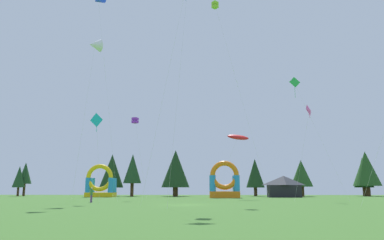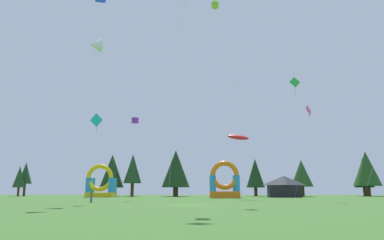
{
  "view_description": "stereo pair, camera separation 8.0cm",
  "coord_description": "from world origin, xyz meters",
  "px_view_note": "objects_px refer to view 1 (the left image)",
  "views": [
    {
      "loc": [
        2.14,
        -38.6,
        1.65
      ],
      "look_at": [
        0.0,
        15.08,
        11.57
      ],
      "focal_mm": 34.75,
      "sensor_mm": 36.0,
      "label": 1
    },
    {
      "loc": [
        2.22,
        -38.6,
        1.65
      ],
      "look_at": [
        0.0,
        15.08,
        11.57
      ],
      "focal_mm": 34.75,
      "sensor_mm": 36.0,
      "label": 2
    }
  ],
  "objects_px": {
    "kite_white_delta": "(95,45)",
    "festival_tent": "(284,187)",
    "kite_purple_box": "(135,121)",
    "inflatable_yellow_castle": "(224,185)",
    "kite_red_parafoil": "(238,137)",
    "kite_lime_box": "(215,6)",
    "kite_blue_delta": "(98,0)",
    "person_midfield": "(91,194)",
    "kite_cyan_diamond": "(97,121)",
    "inflatable_blue_arch": "(100,185)",
    "kite_green_diamond": "(294,84)",
    "kite_pink_diamond": "(310,111)"
  },
  "relations": [
    {
      "from": "kite_purple_box",
      "to": "festival_tent",
      "type": "relative_size",
      "value": 2.07
    },
    {
      "from": "inflatable_blue_arch",
      "to": "kite_red_parafoil",
      "type": "bearing_deg",
      "value": -26.81
    },
    {
      "from": "kite_blue_delta",
      "to": "kite_green_diamond",
      "type": "xyz_separation_m",
      "value": [
        27.97,
        10.9,
        -8.82
      ]
    },
    {
      "from": "kite_green_diamond",
      "to": "kite_blue_delta",
      "type": "bearing_deg",
      "value": -158.71
    },
    {
      "from": "kite_blue_delta",
      "to": "festival_tent",
      "type": "relative_size",
      "value": 4.6
    },
    {
      "from": "kite_cyan_diamond",
      "to": "inflatable_blue_arch",
      "type": "bearing_deg",
      "value": 104.76
    },
    {
      "from": "kite_lime_box",
      "to": "inflatable_yellow_castle",
      "type": "distance_m",
      "value": 31.23
    },
    {
      "from": "kite_pink_diamond",
      "to": "festival_tent",
      "type": "height_order",
      "value": "kite_pink_diamond"
    },
    {
      "from": "kite_lime_box",
      "to": "kite_purple_box",
      "type": "bearing_deg",
      "value": 155.62
    },
    {
      "from": "kite_red_parafoil",
      "to": "kite_blue_delta",
      "type": "bearing_deg",
      "value": -141.83
    },
    {
      "from": "kite_green_diamond",
      "to": "kite_cyan_diamond",
      "type": "height_order",
      "value": "kite_green_diamond"
    },
    {
      "from": "kite_cyan_diamond",
      "to": "inflatable_blue_arch",
      "type": "height_order",
      "value": "kite_cyan_diamond"
    },
    {
      "from": "person_midfield",
      "to": "kite_white_delta",
      "type": "bearing_deg",
      "value": -87.69
    },
    {
      "from": "kite_cyan_diamond",
      "to": "festival_tent",
      "type": "height_order",
      "value": "kite_cyan_diamond"
    },
    {
      "from": "kite_pink_diamond",
      "to": "kite_green_diamond",
      "type": "xyz_separation_m",
      "value": [
        -0.2,
        6.76,
        5.65
      ]
    },
    {
      "from": "kite_red_parafoil",
      "to": "kite_lime_box",
      "type": "relative_size",
      "value": 0.38
    },
    {
      "from": "kite_purple_box",
      "to": "festival_tent",
      "type": "bearing_deg",
      "value": 33.36
    },
    {
      "from": "kite_blue_delta",
      "to": "kite_white_delta",
      "type": "distance_m",
      "value": 6.4
    },
    {
      "from": "kite_lime_box",
      "to": "festival_tent",
      "type": "height_order",
      "value": "kite_lime_box"
    },
    {
      "from": "kite_white_delta",
      "to": "festival_tent",
      "type": "distance_m",
      "value": 43.5
    },
    {
      "from": "kite_white_delta",
      "to": "festival_tent",
      "type": "relative_size",
      "value": 3.53
    },
    {
      "from": "kite_blue_delta",
      "to": "person_midfield",
      "type": "bearing_deg",
      "value": -38.87
    },
    {
      "from": "person_midfield",
      "to": "festival_tent",
      "type": "bearing_deg",
      "value": 164.27
    },
    {
      "from": "kite_white_delta",
      "to": "festival_tent",
      "type": "height_order",
      "value": "kite_white_delta"
    },
    {
      "from": "kite_blue_delta",
      "to": "festival_tent",
      "type": "height_order",
      "value": "kite_blue_delta"
    },
    {
      "from": "person_midfield",
      "to": "kite_purple_box",
      "type": "bearing_deg",
      "value": -165.26
    },
    {
      "from": "kite_blue_delta",
      "to": "inflatable_yellow_castle",
      "type": "xyz_separation_m",
      "value": [
        17.44,
        22.87,
        -24.09
      ]
    },
    {
      "from": "kite_white_delta",
      "to": "kite_purple_box",
      "type": "distance_m",
      "value": 13.53
    },
    {
      "from": "kite_red_parafoil",
      "to": "festival_tent",
      "type": "distance_m",
      "value": 16.93
    },
    {
      "from": "kite_lime_box",
      "to": "kite_red_parafoil",
      "type": "bearing_deg",
      "value": 70.71
    },
    {
      "from": "kite_cyan_diamond",
      "to": "kite_lime_box",
      "type": "distance_m",
      "value": 24.21
    },
    {
      "from": "kite_green_diamond",
      "to": "festival_tent",
      "type": "relative_size",
      "value": 3.09
    },
    {
      "from": "kite_white_delta",
      "to": "inflatable_blue_arch",
      "type": "xyz_separation_m",
      "value": [
        -6.64,
        28.57,
        -17.71
      ]
    },
    {
      "from": "kite_lime_box",
      "to": "inflatable_blue_arch",
      "type": "height_order",
      "value": "kite_lime_box"
    },
    {
      "from": "kite_white_delta",
      "to": "kite_lime_box",
      "type": "height_order",
      "value": "kite_lime_box"
    },
    {
      "from": "kite_purple_box",
      "to": "inflatable_yellow_castle",
      "type": "height_order",
      "value": "kite_purple_box"
    },
    {
      "from": "inflatable_blue_arch",
      "to": "kite_green_diamond",
      "type": "bearing_deg",
      "value": -26.89
    },
    {
      "from": "kite_green_diamond",
      "to": "inflatable_yellow_castle",
      "type": "bearing_deg",
      "value": 131.32
    },
    {
      "from": "person_midfield",
      "to": "festival_tent",
      "type": "height_order",
      "value": "festival_tent"
    },
    {
      "from": "kite_white_delta",
      "to": "kite_green_diamond",
      "type": "distance_m",
      "value": 30.26
    },
    {
      "from": "kite_cyan_diamond",
      "to": "inflatable_yellow_castle",
      "type": "bearing_deg",
      "value": 58.14
    },
    {
      "from": "kite_blue_delta",
      "to": "kite_green_diamond",
      "type": "bearing_deg",
      "value": 21.29
    },
    {
      "from": "kite_red_parafoil",
      "to": "kite_lime_box",
      "type": "xyz_separation_m",
      "value": [
        -3.74,
        -10.7,
        17.68
      ]
    },
    {
      "from": "kite_lime_box",
      "to": "festival_tent",
      "type": "xyz_separation_m",
      "value": [
        13.18,
        22.33,
        -25.57
      ]
    },
    {
      "from": "kite_pink_diamond",
      "to": "festival_tent",
      "type": "xyz_separation_m",
      "value": [
        0.7,
        22.78,
        -9.93
      ]
    },
    {
      "from": "kite_cyan_diamond",
      "to": "kite_pink_diamond",
      "type": "bearing_deg",
      "value": 14.62
    },
    {
      "from": "inflatable_blue_arch",
      "to": "inflatable_yellow_castle",
      "type": "xyz_separation_m",
      "value": [
        24.23,
        -5.65,
        0.02
      ]
    },
    {
      "from": "kite_blue_delta",
      "to": "kite_cyan_diamond",
      "type": "relative_size",
      "value": 2.71
    },
    {
      "from": "kite_white_delta",
      "to": "kite_pink_diamond",
      "type": "xyz_separation_m",
      "value": [
        28.3,
        4.18,
        -8.07
      ]
    },
    {
      "from": "kite_green_diamond",
      "to": "festival_tent",
      "type": "xyz_separation_m",
      "value": [
        0.9,
        16.01,
        -15.59
      ]
    }
  ]
}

